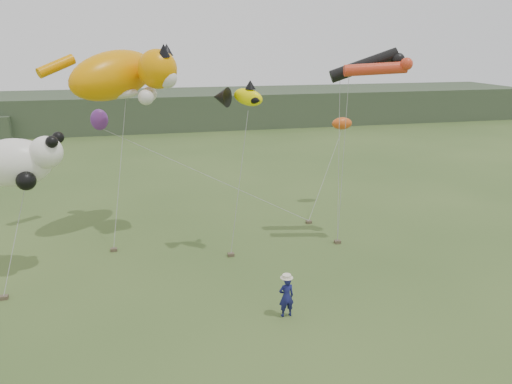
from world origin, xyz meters
TOP-DOWN VIEW (x-y plane):
  - ground at (0.00, 0.00)m, footprint 120.00×120.00m
  - headland at (-3.11, 44.69)m, footprint 90.00×13.00m
  - festival_attendant at (0.40, -1.19)m, footprint 0.62×0.43m
  - sandbag_anchors at (-1.51, 5.37)m, footprint 15.51×5.72m
  - cat_kite at (-5.13, 9.28)m, footprint 6.90×5.41m
  - fish_kite at (-0.12, 5.04)m, footprint 2.53×1.65m
  - tube_kites at (6.50, 5.24)m, footprint 3.49×2.52m
  - panda_kite at (-9.52, 5.09)m, footprint 3.63×2.35m
  - misc_kites at (0.08, 11.50)m, footprint 15.24×1.59m

SIDE VIEW (x-z plane):
  - ground at x=0.00m, z-range 0.00..0.00m
  - sandbag_anchors at x=-1.51m, z-range 0.00..0.16m
  - festival_attendant at x=0.40m, z-range 0.00..1.61m
  - headland at x=-3.11m, z-range -0.08..3.92m
  - panda_kite at x=-9.52m, z-range 3.91..6.17m
  - misc_kites at x=0.08m, z-range 4.66..6.20m
  - fish_kite at x=-0.12m, z-range 6.91..8.16m
  - cat_kite at x=-5.13m, z-range 6.73..9.88m
  - tube_kites at x=6.50m, z-range 7.95..9.63m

